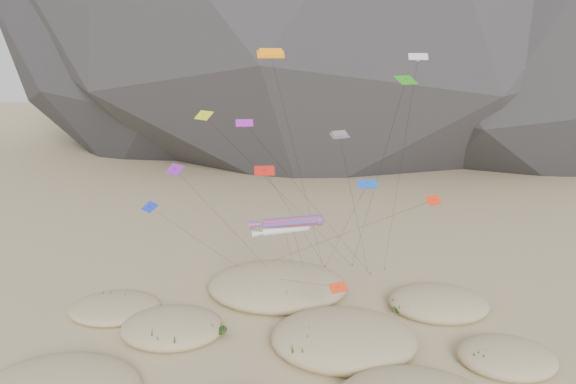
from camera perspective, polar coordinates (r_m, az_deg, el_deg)
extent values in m
plane|color=#CCB789|center=(52.19, 0.72, -18.27)|extent=(500.00, 500.00, 0.00)
ellipsoid|color=black|center=(163.49, 23.44, 16.74)|extent=(130.55, 126.41, 100.00)
ellipsoid|color=#CCB789|center=(59.89, -11.66, -13.32)|extent=(10.58, 8.99, 2.72)
ellipsoid|color=#CCB789|center=(56.51, 5.67, -14.60)|extent=(14.22, 12.09, 3.73)
ellipsoid|color=#CCB789|center=(57.55, 21.33, -15.35)|extent=(9.03, 7.67, 2.47)
ellipsoid|color=#CCB789|center=(67.66, -1.08, -9.47)|extent=(16.60, 14.11, 3.52)
ellipsoid|color=#CCB789|center=(65.87, 15.03, -10.82)|extent=(11.04, 9.39, 2.90)
ellipsoid|color=#CCB789|center=(65.95, -17.15, -11.16)|extent=(10.03, 8.53, 1.91)
ellipsoid|color=black|center=(57.77, -12.56, -14.26)|extent=(3.21, 2.74, 0.96)
ellipsoid|color=black|center=(58.53, -7.37, -13.72)|extent=(2.32, 1.99, 0.70)
ellipsoid|color=black|center=(54.68, 3.81, -15.31)|extent=(3.30, 2.82, 0.99)
ellipsoid|color=black|center=(56.16, 5.81, -14.61)|extent=(2.57, 2.19, 0.77)
ellipsoid|color=black|center=(53.64, 1.77, -16.16)|extent=(2.31, 1.98, 0.69)
ellipsoid|color=black|center=(56.02, 19.15, -15.96)|extent=(2.45, 2.10, 0.74)
ellipsoid|color=black|center=(65.54, 0.55, -10.09)|extent=(2.62, 2.24, 0.79)
ellipsoid|color=black|center=(63.89, 0.60, -10.86)|extent=(2.84, 2.43, 0.85)
ellipsoid|color=black|center=(66.52, 14.15, -10.45)|extent=(2.34, 2.00, 0.70)
ellipsoid|color=black|center=(63.77, 11.66, -11.53)|extent=(2.40, 2.05, 0.72)
ellipsoid|color=black|center=(66.92, -17.29, -10.72)|extent=(2.65, 2.27, 0.80)
ellipsoid|color=black|center=(64.73, -17.87, -11.75)|extent=(1.80, 1.54, 0.54)
cylinder|color=#3F2D1E|center=(70.06, -0.57, -9.17)|extent=(0.08, 0.08, 0.30)
cylinder|color=#3F2D1E|center=(73.82, -0.34, -7.90)|extent=(0.08, 0.08, 0.30)
cylinder|color=#3F2D1E|center=(75.10, 3.81, -7.53)|extent=(0.08, 0.08, 0.30)
cylinder|color=#3F2D1E|center=(75.85, 6.54, -7.37)|extent=(0.08, 0.08, 0.30)
cylinder|color=#3F2D1E|center=(73.33, 8.37, -8.22)|extent=(0.08, 0.08, 0.30)
cylinder|color=#3F2D1E|center=(72.61, -3.83, -8.32)|extent=(0.08, 0.08, 0.30)
cylinder|color=#3F2D1E|center=(75.16, 9.75, -7.70)|extent=(0.08, 0.08, 0.30)
cylinder|color=#3F2D1E|center=(74.63, -3.63, -7.68)|extent=(0.08, 0.08, 0.30)
cylinder|color=red|center=(56.11, 0.30, -3.07)|extent=(5.67, 1.08, 1.60)
sphere|color=red|center=(55.96, 3.16, -2.90)|extent=(1.07, 1.07, 1.07)
cone|color=red|center=(56.44, -2.81, -3.28)|extent=(2.33, 0.95, 1.15)
cylinder|color=black|center=(63.79, 1.19, -6.26)|extent=(1.42, 12.41, 11.34)
cylinder|color=silver|center=(56.58, -0.34, -3.85)|extent=(4.54, 1.71, 1.02)
sphere|color=silver|center=(56.92, 1.88, -3.56)|extent=(0.75, 0.75, 0.75)
cone|color=silver|center=(56.31, -2.80, -4.20)|extent=(1.92, 1.04, 0.76)
cylinder|color=black|center=(65.81, 0.20, -6.00)|extent=(0.31, 15.96, 10.47)
cube|color=orange|center=(61.66, -1.77, 13.81)|extent=(3.06, 1.62, 0.85)
cube|color=orange|center=(61.66, -1.77, 14.02)|extent=(2.58, 1.29, 0.83)
cylinder|color=black|center=(66.48, 1.23, 1.89)|extent=(6.25, 6.86, 27.54)
cube|color=red|center=(58.85, 5.27, 5.76)|extent=(2.19, 1.84, 0.58)
cube|color=red|center=(58.82, 5.27, 5.93)|extent=(1.83, 1.52, 0.57)
cylinder|color=black|center=(66.06, 6.85, -1.94)|extent=(4.51, 10.25, 19.39)
cube|color=purple|center=(56.19, -4.45, 7.01)|extent=(1.84, 1.18, 0.63)
cube|color=purple|center=(56.21, -4.45, 6.86)|extent=(0.23, 0.21, 0.59)
cylinder|color=black|center=(63.82, 2.80, -1.67)|extent=(14.31, 12.17, 20.94)
cube|color=yellow|center=(58.16, -8.55, 7.71)|extent=(2.18, 2.05, 0.83)
cube|color=yellow|center=(58.17, -8.55, 7.56)|extent=(0.36, 0.36, 0.68)
cylinder|color=black|center=(65.88, 0.00, -0.88)|extent=(16.48, 13.72, 21.51)
cube|color=#259216|center=(55.01, 11.88, 11.07)|extent=(2.45, 2.32, 0.77)
cube|color=#259216|center=(55.02, 11.88, 10.92)|extent=(0.33, 0.33, 0.76)
cylinder|color=black|center=(64.55, 8.77, 0.33)|extent=(3.42, 16.02, 25.23)
cube|color=red|center=(55.27, -2.41, 2.17)|extent=(2.13, 1.28, 0.82)
cube|color=red|center=(55.30, -2.41, 2.02)|extent=(0.28, 0.30, 0.67)
cylinder|color=black|center=(64.88, 1.16, -3.47)|extent=(6.48, 15.91, 16.44)
cube|color=silver|center=(56.87, 13.09, 13.26)|extent=(1.91, 1.14, 0.63)
cube|color=silver|center=(56.87, 13.08, 13.11)|extent=(0.23, 0.18, 0.64)
cylinder|color=black|center=(64.92, 11.17, 1.27)|extent=(0.63, 13.12, 27.35)
cube|color=#FB2B0D|center=(57.13, 14.56, -0.81)|extent=(1.90, 1.78, 0.78)
cube|color=#FB2B0D|center=(57.17, 14.55, -0.95)|extent=(0.34, 0.35, 0.59)
cylinder|color=black|center=(64.97, 4.29, -4.80)|extent=(19.86, 14.66, 13.61)
cube|color=purple|center=(59.00, -11.41, 2.26)|extent=(2.28, 2.22, 0.90)
cube|color=purple|center=(59.04, -11.40, 2.12)|extent=(0.39, 0.39, 0.72)
cylinder|color=black|center=(63.95, -5.55, -4.01)|extent=(10.59, 8.24, 16.01)
cube|color=blue|center=(55.15, 8.05, 0.82)|extent=(1.96, 1.18, 0.65)
cube|color=blue|center=(55.19, 8.05, 0.67)|extent=(0.24, 0.19, 0.65)
cylinder|color=black|center=(64.93, 5.61, -4.04)|extent=(3.66, 16.27, 15.32)
cube|color=red|center=(54.43, 5.13, -9.63)|extent=(2.01, 1.68, 0.70)
cube|color=red|center=(54.49, 5.13, -9.78)|extent=(0.29, 0.29, 0.61)
cylinder|color=black|center=(63.35, 0.00, -8.95)|extent=(10.50, 16.81, 6.03)
cube|color=#182DCF|center=(58.64, -13.88, -1.50)|extent=(2.12, 2.19, 0.73)
cube|color=#182DCF|center=(58.68, -13.87, -1.64)|extent=(0.31, 0.31, 0.69)
cylinder|color=black|center=(65.28, -8.34, -5.34)|extent=(8.66, 12.57, 12.50)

